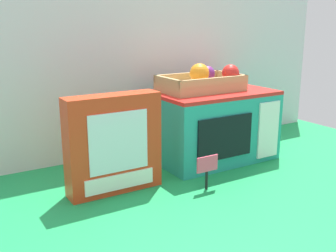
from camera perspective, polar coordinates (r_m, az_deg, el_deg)
ground_plane at (r=1.32m, az=2.76°, el=-6.17°), size 1.70×1.70×0.00m
display_back_panel at (r=1.48m, az=-3.10°, el=7.30°), size 1.61×0.03×0.56m
toy_microwave at (r=1.40m, az=6.20°, el=0.16°), size 0.40×0.27×0.24m
food_groups_crate at (r=1.37m, az=5.01°, el=6.26°), size 0.27×0.16×0.09m
cookie_set_box at (r=1.12m, az=-7.67°, el=-2.54°), size 0.27×0.07×0.28m
price_sign at (r=1.15m, az=5.54°, el=-5.83°), size 0.07×0.01×0.10m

